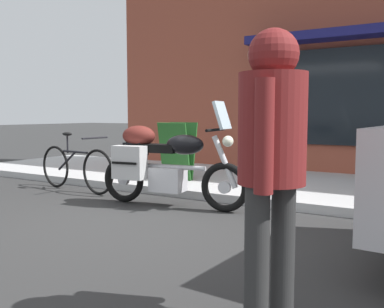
{
  "coord_description": "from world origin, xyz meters",
  "views": [
    {
      "loc": [
        2.88,
        -3.99,
        1.24
      ],
      "look_at": [
        -0.07,
        0.9,
        0.7
      ],
      "focal_mm": 40.16,
      "sensor_mm": 36.0,
      "label": 1
    }
  ],
  "objects_px": {
    "touring_motorcycle": "(161,162)",
    "parked_bicycle": "(75,167)",
    "sandwich_board_sign": "(178,151)",
    "pedestrian_walking": "(272,144)"
  },
  "relations": [
    {
      "from": "sandwich_board_sign",
      "to": "pedestrian_walking",
      "type": "bearing_deg",
      "value": -50.83
    },
    {
      "from": "touring_motorcycle",
      "to": "parked_bicycle",
      "type": "height_order",
      "value": "touring_motorcycle"
    },
    {
      "from": "touring_motorcycle",
      "to": "pedestrian_walking",
      "type": "height_order",
      "value": "pedestrian_walking"
    },
    {
      "from": "parked_bicycle",
      "to": "pedestrian_walking",
      "type": "xyz_separation_m",
      "value": [
        4.28,
        -2.61,
        0.69
      ]
    },
    {
      "from": "touring_motorcycle",
      "to": "sandwich_board_sign",
      "type": "xyz_separation_m",
      "value": [
        -0.68,
        1.44,
        0.01
      ]
    },
    {
      "from": "parked_bicycle",
      "to": "sandwich_board_sign",
      "type": "height_order",
      "value": "sandwich_board_sign"
    },
    {
      "from": "touring_motorcycle",
      "to": "pedestrian_walking",
      "type": "bearing_deg",
      "value": -44.35
    },
    {
      "from": "parked_bicycle",
      "to": "sandwich_board_sign",
      "type": "distance_m",
      "value": 1.7
    },
    {
      "from": "parked_bicycle",
      "to": "sandwich_board_sign",
      "type": "bearing_deg",
      "value": 45.34
    },
    {
      "from": "pedestrian_walking",
      "to": "sandwich_board_sign",
      "type": "xyz_separation_m",
      "value": [
        -3.1,
        3.81,
        -0.46
      ]
    }
  ]
}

